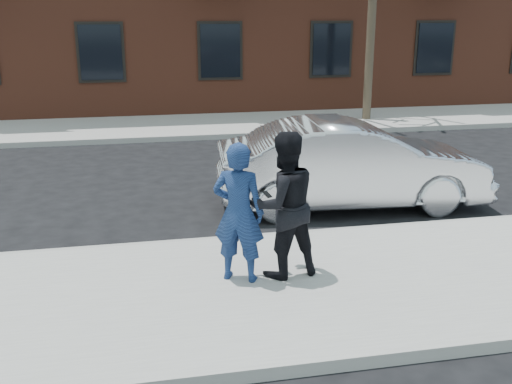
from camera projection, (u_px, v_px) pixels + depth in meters
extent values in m
plane|color=black|center=(354.00, 280.00, 8.02)|extent=(100.00, 100.00, 0.00)
cube|color=gray|center=(361.00, 283.00, 7.77)|extent=(50.00, 3.50, 0.15)
cube|color=#999691|center=(320.00, 235.00, 9.45)|extent=(50.00, 0.10, 0.15)
cube|color=gray|center=(226.00, 125.00, 18.55)|extent=(50.00, 3.50, 0.15)
cube|color=#999691|center=(236.00, 136.00, 16.86)|extent=(50.00, 0.10, 0.15)
cube|color=black|center=(331.00, 49.00, 20.26)|extent=(1.30, 0.06, 1.70)
cylinder|color=#392D22|center=(370.00, 51.00, 18.54)|extent=(0.26, 0.26, 4.20)
imported|color=silver|center=(352.00, 164.00, 10.83)|extent=(4.95, 2.05, 1.59)
imported|color=navy|center=(239.00, 213.00, 7.47)|extent=(0.78, 0.67, 1.80)
cube|color=black|center=(239.00, 174.00, 7.56)|extent=(0.12, 0.14, 0.08)
imported|color=black|center=(284.00, 205.00, 7.60)|extent=(1.05, 0.88, 1.90)
cube|color=black|center=(267.00, 194.00, 7.67)|extent=(0.11, 0.15, 0.06)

